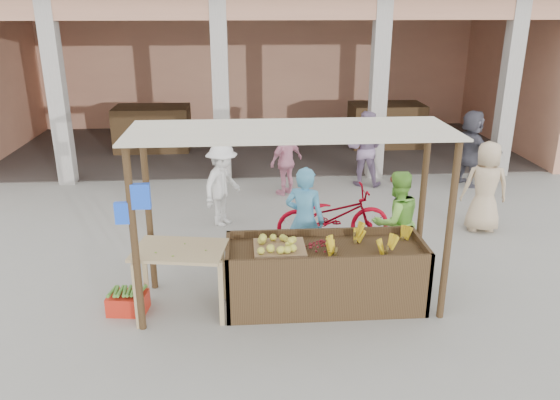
{
  "coord_description": "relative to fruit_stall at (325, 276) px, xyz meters",
  "views": [
    {
      "loc": [
        -0.55,
        -6.43,
        3.83
      ],
      "look_at": [
        -0.01,
        1.2,
        1.07
      ],
      "focal_mm": 35.0,
      "sensor_mm": 36.0,
      "label": 1
    }
  ],
  "objects": [
    {
      "name": "berry_heap",
      "position": [
        -0.05,
        0.0,
        0.47
      ],
      "size": [
        0.45,
        0.37,
        0.14
      ],
      "primitive_type": "ellipsoid",
      "color": "maroon",
      "rests_on": "fruit_stall"
    },
    {
      "name": "vendor_blue",
      "position": [
        -0.17,
        0.96,
        0.48
      ],
      "size": [
        0.8,
        0.71,
        1.75
      ],
      "primitive_type": "imported",
      "rotation": [
        0.0,
        0.0,
        2.72
      ],
      "color": "#4998C3",
      "rests_on": "ground"
    },
    {
      "name": "melon_tray",
      "position": [
        -0.6,
        -0.0,
        0.49
      ],
      "size": [
        0.67,
        0.58,
        0.18
      ],
      "color": "#906E4A",
      "rests_on": "fruit_stall"
    },
    {
      "name": "shopper_b",
      "position": [
        -0.15,
        4.52,
        0.37
      ],
      "size": [
        1.01,
        0.94,
        1.54
      ],
      "primitive_type": "imported",
      "rotation": [
        0.0,
        0.0,
        3.81
      ],
      "color": "pink",
      "rests_on": "ground"
    },
    {
      "name": "stall_awning",
      "position": [
        -0.51,
        0.06,
        1.58
      ],
      "size": [
        4.09,
        1.35,
        2.39
      ],
      "color": "#46321C",
      "rests_on": "ground"
    },
    {
      "name": "papaya_pile",
      "position": [
        -1.88,
        -0.11,
        0.63
      ],
      "size": [
        0.78,
        0.45,
        0.22
      ],
      "primitive_type": null,
      "color": "#569530",
      "rests_on": "side_table"
    },
    {
      "name": "plantain_bundle",
      "position": [
        -2.6,
        -0.04,
        -0.11
      ],
      "size": [
        0.37,
        0.26,
        0.07
      ],
      "primitive_type": null,
      "color": "#4C832F",
      "rests_on": "red_crate"
    },
    {
      "name": "vendor_green",
      "position": [
        1.18,
        0.9,
        0.43
      ],
      "size": [
        0.89,
        0.65,
        1.65
      ],
      "primitive_type": "imported",
      "rotation": [
        0.0,
        0.0,
        3.4
      ],
      "color": "#84D249",
      "rests_on": "ground"
    },
    {
      "name": "shopper_c",
      "position": [
        3.17,
        2.34,
        0.49
      ],
      "size": [
        0.95,
        0.7,
        1.79
      ],
      "primitive_type": "imported",
      "rotation": [
        0.0,
        0.0,
        2.97
      ],
      "color": "tan",
      "rests_on": "ground"
    },
    {
      "name": "shopper_f",
      "position": [
        1.63,
        5.06,
        0.51
      ],
      "size": [
        1.0,
        0.76,
        1.81
      ],
      "primitive_type": "imported",
      "rotation": [
        0.0,
        0.0,
        2.82
      ],
      "color": "gray",
      "rests_on": "ground"
    },
    {
      "name": "shopper_d",
      "position": [
        3.95,
        4.89,
        0.48
      ],
      "size": [
        1.06,
        1.75,
        1.77
      ],
      "primitive_type": "imported",
      "rotation": [
        0.0,
        0.0,
        1.83
      ],
      "color": "#494853",
      "rests_on": "ground"
    },
    {
      "name": "motorcycle",
      "position": [
        0.43,
        1.93,
        0.12
      ],
      "size": [
        0.73,
        1.99,
        1.03
      ],
      "primitive_type": "imported",
      "rotation": [
        0.0,
        0.0,
        1.6
      ],
      "color": "#950213",
      "rests_on": "ground"
    },
    {
      "name": "market_building",
      "position": [
        -0.45,
        8.93,
        2.3
      ],
      "size": [
        14.4,
        6.4,
        4.2
      ],
      "color": "tan",
      "rests_on": "ground"
    },
    {
      "name": "produce_sacks",
      "position": [
        2.5,
        5.27,
        -0.11
      ],
      "size": [
        0.78,
        0.73,
        0.59
      ],
      "color": "maroon",
      "rests_on": "ground"
    },
    {
      "name": "red_crate",
      "position": [
        -2.6,
        -0.04,
        -0.27
      ],
      "size": [
        0.53,
        0.41,
        0.26
      ],
      "primitive_type": "cube",
      "rotation": [
        0.0,
        0.0,
        -0.13
      ],
      "color": "red",
      "rests_on": "ground"
    },
    {
      "name": "banana_heap",
      "position": [
        0.56,
        0.02,
        0.5
      ],
      "size": [
        1.14,
        0.62,
        0.21
      ],
      "primitive_type": null,
      "color": "yellow",
      "rests_on": "fruit_stall"
    },
    {
      "name": "side_table",
      "position": [
        -1.88,
        -0.11,
        0.38
      ],
      "size": [
        1.24,
        0.93,
        0.92
      ],
      "rotation": [
        0.0,
        0.0,
        -0.16
      ],
      "color": "tan",
      "rests_on": "ground"
    },
    {
      "name": "ground",
      "position": [
        -0.5,
        0.0,
        -0.4
      ],
      "size": [
        60.0,
        60.0,
        0.0
      ],
      "primitive_type": "plane",
      "color": "gray",
      "rests_on": "ground"
    },
    {
      "name": "fruit_stall",
      "position": [
        0.0,
        0.0,
        0.0
      ],
      "size": [
        2.6,
        0.95,
        0.8
      ],
      "primitive_type": "cube",
      "color": "#46321C",
      "rests_on": "ground"
    },
    {
      "name": "shopper_a",
      "position": [
        -1.43,
        2.91,
        0.42
      ],
      "size": [
        1.01,
        1.17,
        1.64
      ],
      "primitive_type": "imported",
      "rotation": [
        0.0,
        0.0,
        1.0
      ],
      "color": "silver",
      "rests_on": "ground"
    }
  ]
}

